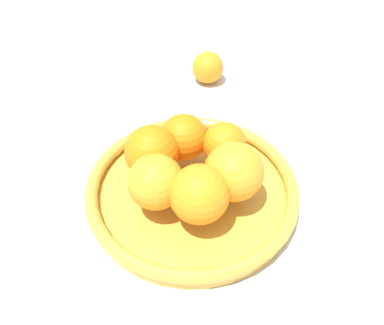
{
  "coord_description": "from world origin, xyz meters",
  "views": [
    {
      "loc": [
        0.03,
        -0.37,
        0.44
      ],
      "look_at": [
        0.0,
        0.0,
        0.07
      ],
      "focal_mm": 35.0,
      "sensor_mm": 36.0,
      "label": 1
    }
  ],
  "objects": [
    {
      "name": "orange_pile",
      "position": [
        -0.0,
        -0.01,
        0.07
      ],
      "size": [
        0.2,
        0.19,
        0.08
      ],
      "color": "orange",
      "rests_on": "fruit_bowl"
    },
    {
      "name": "ground_plane",
      "position": [
        0.0,
        0.0,
        0.0
      ],
      "size": [
        4.0,
        4.0,
        0.0
      ],
      "primitive_type": "plane",
      "color": "beige"
    },
    {
      "name": "fruit_bowl",
      "position": [
        0.0,
        0.0,
        0.02
      ],
      "size": [
        0.32,
        0.32,
        0.03
      ],
      "color": "gold",
      "rests_on": "ground_plane"
    },
    {
      "name": "stray_orange",
      "position": [
        0.01,
        0.33,
        0.03
      ],
      "size": [
        0.07,
        0.07,
        0.07
      ],
      "primitive_type": "sphere",
      "color": "orange",
      "rests_on": "ground_plane"
    }
  ]
}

